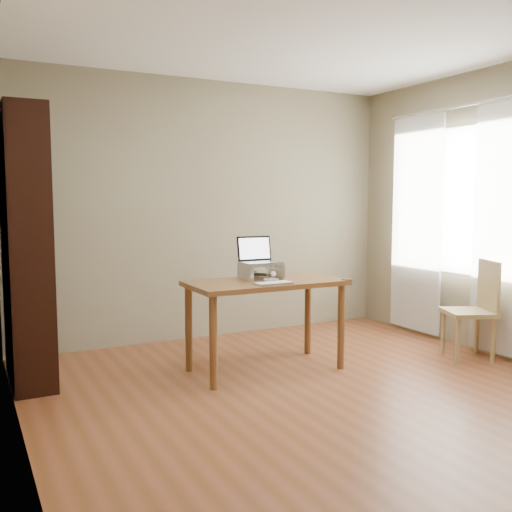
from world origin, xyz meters
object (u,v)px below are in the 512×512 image
(keyboard, at_px, (273,283))
(cat, at_px, (257,272))
(laptop, at_px, (258,256))
(desk, at_px, (266,294))
(bookshelf, at_px, (27,247))
(chair, at_px, (474,306))

(keyboard, height_order, cat, cat)
(keyboard, bearing_deg, laptop, 79.93)
(cat, bearing_deg, desk, -89.79)
(bookshelf, xyz_separation_m, chair, (3.57, -1.14, -0.58))
(desk, bearing_deg, keyboard, -102.39)
(desk, distance_m, chair, 1.90)
(bookshelf, bearing_deg, laptop, -14.82)
(bookshelf, xyz_separation_m, keyboard, (1.71, -0.82, -0.29))
(laptop, relative_size, cat, 0.65)
(keyboard, relative_size, chair, 0.34)
(laptop, relative_size, chair, 0.35)
(laptop, height_order, chair, laptop)
(bookshelf, bearing_deg, keyboard, -25.61)
(bookshelf, height_order, keyboard, bookshelf)
(bookshelf, xyz_separation_m, cat, (1.74, -0.49, -0.24))
(keyboard, distance_m, cat, 0.34)
(chair, bearing_deg, desk, -173.13)
(desk, relative_size, laptop, 4.10)
(bookshelf, distance_m, cat, 1.82)
(bookshelf, relative_size, keyboard, 6.94)
(keyboard, bearing_deg, desk, 75.22)
(laptop, bearing_deg, cat, -130.24)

